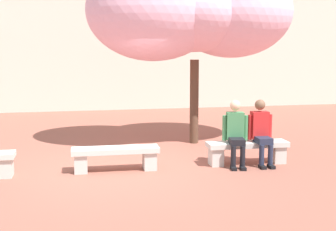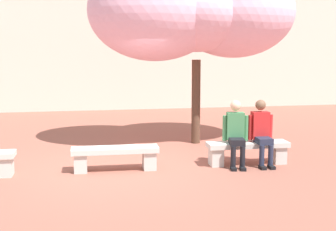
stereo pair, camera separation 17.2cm
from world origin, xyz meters
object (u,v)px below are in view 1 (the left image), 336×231
Objects in this scene: stone_bench_near_west at (116,155)px; stone_bench_center at (247,149)px; cherry_tree_main at (192,12)px; person_seated_right at (261,130)px; person_seated_left at (236,131)px.

stone_bench_near_west and stone_bench_center have the same top height.
stone_bench_center is at bearing -76.78° from cherry_tree_main.
cherry_tree_main reaches higher than person_seated_right.
person_seated_right is at bearing -71.36° from cherry_tree_main.
stone_bench_near_west is 2.64m from stone_bench_center.
cherry_tree_main reaches higher than person_seated_left.
person_seated_left and person_seated_right have the same top height.
stone_bench_center is at bearing 0.00° from stone_bench_near_west.
stone_bench_near_west is 1.28× the size of person_seated_right.
stone_bench_near_west is 2.93m from person_seated_right.
person_seated_left is (-0.27, -0.05, 0.40)m from stone_bench_center.
cherry_tree_main is at bearing 48.34° from stone_bench_near_west.
stone_bench_center is 1.28× the size of person_seated_right.
stone_bench_near_west is 1.00× the size of stone_bench_center.
person_seated_left is at bearing -169.14° from stone_bench_center.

